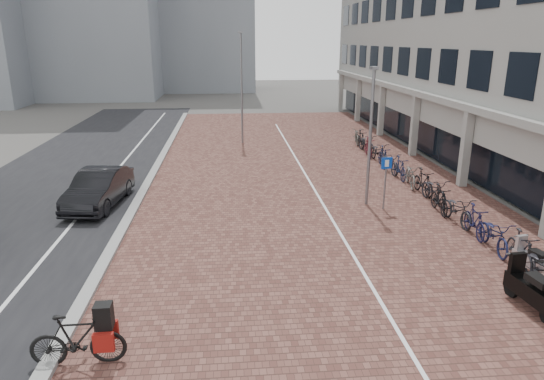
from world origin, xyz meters
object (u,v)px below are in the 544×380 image
at_px(car_dark, 99,188).
at_px(hero_bike, 77,339).
at_px(scooter_front, 534,259).
at_px(scooter_mid, 532,287).
at_px(parking_sign, 386,176).

xyz_separation_m(car_dark, hero_bike, (2.00, -9.97, -0.12)).
relative_size(hero_bike, scooter_front, 1.26).
xyz_separation_m(hero_bike, scooter_mid, (10.12, 1.11, 0.04)).
bearing_deg(parking_sign, scooter_mid, -90.91).
bearing_deg(parking_sign, scooter_front, -77.96).
relative_size(car_dark, parking_sign, 2.09).
distance_m(car_dark, parking_sign, 11.00).
distance_m(scooter_front, scooter_mid, 2.02).
bearing_deg(scooter_front, parking_sign, 101.96).
xyz_separation_m(car_dark, scooter_mid, (12.12, -8.86, -0.08)).
height_order(car_dark, parking_sign, parking_sign).
relative_size(car_dark, hero_bike, 2.28).
bearing_deg(hero_bike, scooter_mid, -84.84).
height_order(hero_bike, scooter_mid, hero_bike).
relative_size(car_dark, scooter_mid, 2.35).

